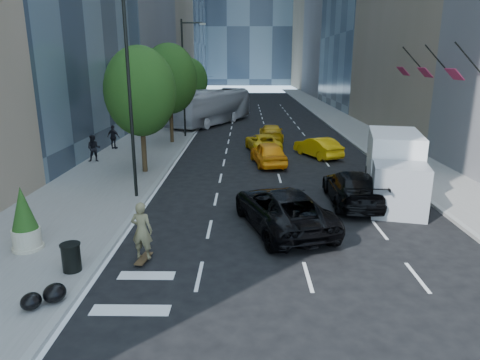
{
  "coord_description": "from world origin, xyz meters",
  "views": [
    {
      "loc": [
        -1.02,
        -16.42,
        6.67
      ],
      "look_at": [
        -1.26,
        1.83,
        1.6
      ],
      "focal_mm": 32.0,
      "sensor_mm": 36.0,
      "label": 1
    }
  ],
  "objects_px": {
    "skateboarder": "(142,234)",
    "planter_shrub": "(24,220)",
    "black_sedan_mercedes": "(353,187)",
    "box_truck": "(395,167)",
    "black_sedan_lincoln": "(282,209)",
    "trash_can": "(71,258)",
    "city_bus": "(211,107)"
  },
  "relations": [
    {
      "from": "black_sedan_lincoln",
      "to": "city_bus",
      "type": "distance_m",
      "value": 30.93
    },
    {
      "from": "black_sedan_lincoln",
      "to": "trash_can",
      "type": "distance_m",
      "value": 8.23
    },
    {
      "from": "black_sedan_lincoln",
      "to": "city_bus",
      "type": "bearing_deg",
      "value": -96.51
    },
    {
      "from": "skateboarder",
      "to": "planter_shrub",
      "type": "bearing_deg",
      "value": 0.24
    },
    {
      "from": "planter_shrub",
      "to": "city_bus",
      "type": "bearing_deg",
      "value": 83.0
    },
    {
      "from": "black_sedan_mercedes",
      "to": "planter_shrub",
      "type": "distance_m",
      "value": 14.23
    },
    {
      "from": "black_sedan_mercedes",
      "to": "box_truck",
      "type": "bearing_deg",
      "value": -157.39
    },
    {
      "from": "box_truck",
      "to": "planter_shrub",
      "type": "xyz_separation_m",
      "value": [
        -15.24,
        -6.63,
        -0.37
      ]
    },
    {
      "from": "box_truck",
      "to": "trash_can",
      "type": "height_order",
      "value": "box_truck"
    },
    {
      "from": "skateboarder",
      "to": "black_sedan_lincoln",
      "type": "height_order",
      "value": "skateboarder"
    },
    {
      "from": "black_sedan_mercedes",
      "to": "planter_shrub",
      "type": "bearing_deg",
      "value": 25.27
    },
    {
      "from": "skateboarder",
      "to": "black_sedan_mercedes",
      "type": "bearing_deg",
      "value": -134.48
    },
    {
      "from": "black_sedan_mercedes",
      "to": "black_sedan_lincoln",
      "type": "bearing_deg",
      "value": 42.91
    },
    {
      "from": "black_sedan_lincoln",
      "to": "trash_can",
      "type": "xyz_separation_m",
      "value": [
        -7.1,
        -4.15,
        -0.25
      ]
    },
    {
      "from": "skateboarder",
      "to": "trash_can",
      "type": "distance_m",
      "value": 2.33
    },
    {
      "from": "skateboarder",
      "to": "planter_shrub",
      "type": "height_order",
      "value": "planter_shrub"
    },
    {
      "from": "city_bus",
      "to": "skateboarder",
      "type": "bearing_deg",
      "value": -64.81
    },
    {
      "from": "trash_can",
      "to": "skateboarder",
      "type": "bearing_deg",
      "value": 24.82
    },
    {
      "from": "black_sedan_lincoln",
      "to": "city_bus",
      "type": "relative_size",
      "value": 0.45
    },
    {
      "from": "box_truck",
      "to": "planter_shrub",
      "type": "distance_m",
      "value": 16.63
    },
    {
      "from": "black_sedan_mercedes",
      "to": "skateboarder",
      "type": "bearing_deg",
      "value": 37.91
    },
    {
      "from": "box_truck",
      "to": "skateboarder",
      "type": "bearing_deg",
      "value": -133.09
    },
    {
      "from": "city_bus",
      "to": "planter_shrub",
      "type": "bearing_deg",
      "value": -72.29
    },
    {
      "from": "skateboarder",
      "to": "box_truck",
      "type": "height_order",
      "value": "box_truck"
    },
    {
      "from": "city_bus",
      "to": "box_truck",
      "type": "bearing_deg",
      "value": -42.28
    },
    {
      "from": "planter_shrub",
      "to": "black_sedan_lincoln",
      "type": "bearing_deg",
      "value": 15.09
    },
    {
      "from": "trash_can",
      "to": "planter_shrub",
      "type": "distance_m",
      "value": 2.86
    },
    {
      "from": "black_sedan_lincoln",
      "to": "trash_can",
      "type": "height_order",
      "value": "black_sedan_lincoln"
    },
    {
      "from": "skateboarder",
      "to": "box_truck",
      "type": "relative_size",
      "value": 0.29
    },
    {
      "from": "trash_can",
      "to": "black_sedan_lincoln",
      "type": "bearing_deg",
      "value": 30.31
    },
    {
      "from": "box_truck",
      "to": "trash_can",
      "type": "xyz_separation_m",
      "value": [
        -12.99,
        -8.26,
        -1.04
      ]
    },
    {
      "from": "box_truck",
      "to": "city_bus",
      "type": "bearing_deg",
      "value": 126.16
    }
  ]
}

